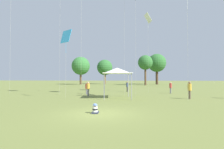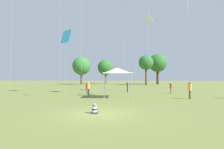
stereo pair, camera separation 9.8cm
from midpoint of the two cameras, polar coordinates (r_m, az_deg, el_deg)
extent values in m
plane|color=olive|center=(11.17, -4.39, -12.59)|extent=(300.00, 300.00, 0.00)
cube|color=#282D47|center=(11.27, -5.74, -12.22)|extent=(0.42, 0.51, 0.10)
cylinder|color=white|center=(11.15, -5.82, -11.21)|extent=(0.33, 0.33, 0.33)
cylinder|color=black|center=(11.15, -5.82, -11.21)|extent=(0.34, 0.34, 0.09)
sphere|color=brown|center=(11.11, -5.82, -9.93)|extent=(0.20, 0.20, 0.20)
cylinder|color=#6B8ED1|center=(11.11, -5.82, -9.90)|extent=(0.34, 0.34, 0.01)
cylinder|color=#6B8ED1|center=(11.10, -5.82, -9.70)|extent=(0.21, 0.21, 0.09)
cylinder|color=slate|center=(26.61, 18.48, -5.03)|extent=(0.21, 0.21, 0.81)
cylinder|color=#B23833|center=(26.57, 18.47, -3.47)|extent=(0.37, 0.37, 0.64)
sphere|color=#DBAD89|center=(26.56, 18.46, -2.58)|extent=(0.22, 0.22, 0.22)
cylinder|color=black|center=(28.31, 4.87, -4.86)|extent=(0.20, 0.20, 0.82)
cylinder|color=#334260|center=(28.27, 4.86, -3.38)|extent=(0.36, 0.36, 0.65)
sphere|color=#A37556|center=(28.26, 4.86, -2.53)|extent=(0.22, 0.22, 0.22)
cylinder|color=slate|center=(24.21, -8.41, -5.50)|extent=(0.24, 0.24, 0.78)
cylinder|color=#B23833|center=(24.17, -8.40, -3.84)|extent=(0.44, 0.44, 0.62)
sphere|color=brown|center=(24.15, -8.40, -2.89)|extent=(0.21, 0.21, 0.21)
cylinder|color=brown|center=(20.24, 23.89, -6.08)|extent=(0.30, 0.30, 0.91)
cylinder|color=gold|center=(20.18, 23.87, -3.78)|extent=(0.55, 0.55, 0.72)
sphere|color=brown|center=(20.17, 23.86, -2.47)|extent=(0.25, 0.25, 0.25)
cylinder|color=slate|center=(21.79, -7.94, -5.87)|extent=(0.30, 0.30, 0.87)
cylinder|color=gold|center=(21.74, -7.93, -3.84)|extent=(0.54, 0.54, 0.69)
sphere|color=tan|center=(21.73, -7.93, -2.67)|extent=(0.23, 0.23, 0.23)
cube|color=white|center=(19.24, 1.51, 0.42)|extent=(3.58, 3.58, 0.08)
cone|color=white|center=(19.26, 1.51, 1.38)|extent=(3.40, 3.40, 0.56)
cylinder|color=#99999E|center=(20.64, -2.61, -3.57)|extent=(0.07, 0.07, 2.72)
cylinder|color=#99999E|center=(20.78, 5.19, -3.55)|extent=(0.07, 0.07, 2.72)
cylinder|color=#99999E|center=(17.82, -2.77, -3.94)|extent=(0.07, 0.07, 2.72)
cylinder|color=#99999E|center=(17.99, 6.25, -3.91)|extent=(0.07, 0.07, 2.72)
cube|color=#339EDB|center=(20.03, -14.93, 11.96)|extent=(1.49, 1.13, 1.44)
cylinder|color=#339EDB|center=(19.80, -14.95, 8.64)|extent=(0.02, 0.02, 1.31)
cylinder|color=#BCB7A8|center=(19.54, -14.99, 2.27)|extent=(0.01, 0.01, 6.75)
cylinder|color=#BCB7A8|center=(21.44, 7.62, 10.37)|extent=(0.01, 0.01, 13.01)
cylinder|color=#BCB7A8|center=(25.40, -16.76, 13.69)|extent=(0.01, 0.01, 17.43)
cube|color=white|center=(28.25, 11.58, 17.60)|extent=(1.12, 1.61, 1.27)
cylinder|color=white|center=(27.93, 11.59, 15.56)|extent=(0.02, 0.02, 1.08)
cylinder|color=#BCB7A8|center=(26.96, 11.63, 6.16)|extent=(0.01, 0.01, 11.30)
cylinder|color=#BCB7A8|center=(23.12, -10.11, 11.39)|extent=(0.01, 0.01, 14.48)
cylinder|color=#BCB7A8|center=(27.99, -30.34, 10.81)|extent=(0.01, 0.01, 15.91)
cylinder|color=white|center=(19.74, 23.24, 20.82)|extent=(0.02, 0.02, 1.29)
cylinder|color=#BCB7A8|center=(18.58, 23.35, 8.56)|extent=(0.01, 0.01, 10.65)
cylinder|color=#BCB7A8|center=(22.85, 3.93, 13.17)|extent=(0.01, 0.01, 15.76)
cylinder|color=brown|center=(67.00, -2.44, -1.08)|extent=(0.85, 0.85, 4.75)
sphere|color=#2D662D|center=(67.13, -2.43, 2.34)|extent=(5.93, 5.93, 5.93)
cylinder|color=brown|center=(62.49, -10.23, -1.02)|extent=(0.71, 0.71, 4.82)
sphere|color=#337033|center=(62.64, -10.22, 2.80)|extent=(6.38, 6.38, 6.38)
cylinder|color=brown|center=(56.55, 10.80, -0.42)|extent=(0.62, 0.62, 5.96)
sphere|color=#2D662D|center=(56.77, 10.78, 3.89)|extent=(4.67, 4.67, 4.67)
cylinder|color=#473323|center=(64.24, 14.40, -0.52)|extent=(0.89, 0.89, 5.90)
sphere|color=#2D662D|center=(64.47, 14.38, 3.69)|extent=(6.50, 6.50, 6.50)
camera|label=1|loc=(0.05, -90.16, 0.00)|focal=28.00mm
camera|label=2|loc=(0.05, 89.84, 0.00)|focal=28.00mm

